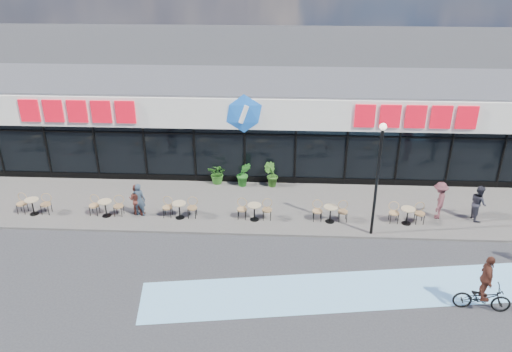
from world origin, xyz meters
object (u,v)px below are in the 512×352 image
(patron_left, at_px, (139,200))
(pedestrian_a, at_px, (439,200))
(potted_plant_right, at_px, (271,175))
(lamp_post, at_px, (378,170))
(potted_plant_mid, at_px, (218,174))
(potted_plant_left, at_px, (244,174))
(pedestrian_b, at_px, (478,203))
(cyclist_a, at_px, (484,291))
(patron_right, at_px, (136,199))

(patron_left, xyz_separation_m, pedestrian_a, (13.13, 0.45, 0.08))
(patron_left, height_order, pedestrian_a, pedestrian_a)
(patron_left, bearing_deg, potted_plant_right, -142.42)
(lamp_post, distance_m, potted_plant_mid, 8.58)
(potted_plant_left, relative_size, pedestrian_b, 0.80)
(lamp_post, bearing_deg, potted_plant_left, 143.21)
(lamp_post, height_order, potted_plant_left, lamp_post)
(potted_plant_mid, height_order, cyclist_a, cyclist_a)
(potted_plant_mid, xyz_separation_m, pedestrian_b, (11.72, -3.00, 0.27))
(potted_plant_mid, distance_m, cyclist_a, 13.31)
(potted_plant_mid, relative_size, pedestrian_b, 0.66)
(potted_plant_right, xyz_separation_m, pedestrian_a, (7.39, -2.77, 0.23))
(potted_plant_right, bearing_deg, pedestrian_b, -17.34)
(pedestrian_b, bearing_deg, patron_right, 86.31)
(lamp_post, relative_size, patron_right, 3.37)
(potted_plant_mid, xyz_separation_m, patron_left, (-3.07, -3.39, 0.24))
(potted_plant_mid, bearing_deg, patron_right, -134.53)
(lamp_post, relative_size, potted_plant_mid, 4.59)
(pedestrian_a, xyz_separation_m, cyclist_a, (-0.20, -6.00, -0.19))
(cyclist_a, bearing_deg, lamp_post, 122.80)
(pedestrian_a, relative_size, cyclist_a, 0.81)
(potted_plant_right, bearing_deg, pedestrian_a, -20.51)
(potted_plant_right, relative_size, patron_left, 0.80)
(patron_left, xyz_separation_m, pedestrian_b, (14.80, 0.39, 0.03))
(lamp_post, height_order, potted_plant_mid, lamp_post)
(lamp_post, xyz_separation_m, potted_plant_mid, (-6.95, 4.43, -2.37))
(lamp_post, distance_m, pedestrian_a, 4.01)
(lamp_post, xyz_separation_m, potted_plant_right, (-4.29, 4.26, -2.29))
(potted_plant_left, bearing_deg, pedestrian_a, -17.33)
(potted_plant_mid, bearing_deg, potted_plant_right, -3.81)
(pedestrian_b, bearing_deg, potted_plant_left, 70.23)
(potted_plant_left, relative_size, potted_plant_right, 1.04)
(patron_left, xyz_separation_m, cyclist_a, (12.93, -5.55, -0.11))
(patron_left, height_order, pedestrian_b, pedestrian_b)
(potted_plant_mid, bearing_deg, cyclist_a, -42.21)
(potted_plant_left, xyz_separation_m, potted_plant_mid, (-1.31, 0.21, -0.11))
(pedestrian_b, bearing_deg, potted_plant_right, 67.90)
(potted_plant_right, relative_size, cyclist_a, 0.59)
(patron_left, bearing_deg, patron_right, -26.18)
(potted_plant_mid, bearing_deg, potted_plant_left, -9.27)
(patron_left, bearing_deg, pedestrian_a, -169.71)
(patron_left, distance_m, pedestrian_a, 13.14)
(patron_left, height_order, cyclist_a, cyclist_a)
(lamp_post, xyz_separation_m, patron_left, (-10.03, 1.04, -2.13))
(lamp_post, bearing_deg, pedestrian_b, 16.69)
(lamp_post, relative_size, pedestrian_b, 3.03)
(patron_right, bearing_deg, pedestrian_b, -172.51)
(patron_left, distance_m, cyclist_a, 14.08)
(lamp_post, height_order, patron_left, lamp_post)
(pedestrian_a, height_order, cyclist_a, cyclist_a)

